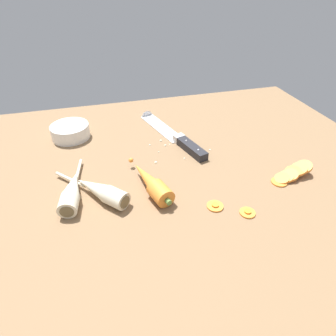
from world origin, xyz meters
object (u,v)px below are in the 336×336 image
(prep_bowl, at_px, (70,131))
(parsnip_front, at_px, (72,191))
(parsnip_mid_left, at_px, (100,191))
(whole_carrot, at_px, (151,182))
(carrot_slice_stray_mid, at_px, (248,212))
(carrot_slice_stack, at_px, (292,173))
(carrot_slice_stray_near, at_px, (215,205))
(chefs_knife, at_px, (168,132))

(prep_bowl, bearing_deg, parsnip_front, -88.70)
(parsnip_front, distance_m, parsnip_mid_left, 0.06)
(whole_carrot, height_order, carrot_slice_stray_mid, whole_carrot)
(carrot_slice_stack, bearing_deg, carrot_slice_stray_near, -167.79)
(whole_carrot, xyz_separation_m, carrot_slice_stray_near, (0.12, -0.09, -0.02))
(whole_carrot, xyz_separation_m, carrot_slice_stray_mid, (0.18, -0.13, -0.02))
(carrot_slice_stray_near, bearing_deg, parsnip_front, 159.86)
(whole_carrot, xyz_separation_m, prep_bowl, (-0.18, 0.30, 0.00))
(parsnip_mid_left, relative_size, carrot_slice_stray_mid, 5.20)
(whole_carrot, xyz_separation_m, carrot_slice_stack, (0.34, -0.04, -0.01))
(chefs_knife, xyz_separation_m, carrot_slice_stack, (0.23, -0.29, 0.01))
(carrot_slice_stray_near, bearing_deg, whole_carrot, 142.92)
(prep_bowl, bearing_deg, carrot_slice_stray_mid, -49.98)
(carrot_slice_stack, xyz_separation_m, carrot_slice_stray_near, (-0.22, -0.05, -0.01))
(parsnip_front, distance_m, carrot_slice_stack, 0.51)
(parsnip_front, distance_m, prep_bowl, 0.28)
(whole_carrot, relative_size, parsnip_mid_left, 1.07)
(parsnip_front, height_order, carrot_slice_stray_mid, parsnip_front)
(carrot_slice_stack, bearing_deg, whole_carrot, 172.63)
(parsnip_mid_left, xyz_separation_m, prep_bowl, (-0.07, 0.30, 0.00))
(parsnip_mid_left, height_order, prep_bowl, same)
(parsnip_mid_left, bearing_deg, parsnip_front, 166.45)
(parsnip_mid_left, xyz_separation_m, carrot_slice_stray_mid, (0.29, -0.13, -0.02))
(carrot_slice_stray_mid, relative_size, prep_bowl, 0.30)
(carrot_slice_stack, bearing_deg, parsnip_mid_left, 174.18)
(chefs_knife, xyz_separation_m, parsnip_front, (-0.28, -0.23, 0.01))
(parsnip_front, bearing_deg, chefs_knife, 39.29)
(carrot_slice_stray_near, xyz_separation_m, carrot_slice_stray_mid, (0.06, -0.04, -0.00))
(parsnip_front, bearing_deg, carrot_slice_stray_mid, -22.23)
(carrot_slice_stray_mid, xyz_separation_m, prep_bowl, (-0.36, 0.42, 0.02))
(whole_carrot, distance_m, parsnip_mid_left, 0.11)
(whole_carrot, relative_size, carrot_slice_stray_near, 5.13)
(whole_carrot, bearing_deg, carrot_slice_stray_mid, -35.47)
(parsnip_mid_left, bearing_deg, carrot_slice_stray_mid, -23.90)
(parsnip_mid_left, bearing_deg, prep_bowl, 102.60)
(whole_carrot, xyz_separation_m, parsnip_mid_left, (-0.11, 0.00, -0.00))
(chefs_knife, relative_size, carrot_slice_stray_mid, 10.34)
(carrot_slice_stack, relative_size, prep_bowl, 1.03)
(parsnip_front, relative_size, parsnip_mid_left, 1.16)
(parsnip_mid_left, distance_m, carrot_slice_stack, 0.45)
(carrot_slice_stray_near, distance_m, carrot_slice_stray_mid, 0.07)
(carrot_slice_stack, distance_m, carrot_slice_stray_near, 0.22)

